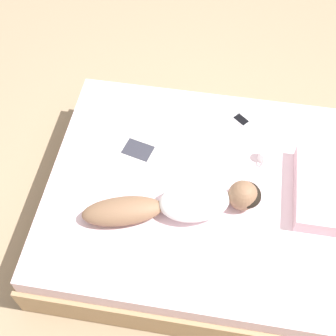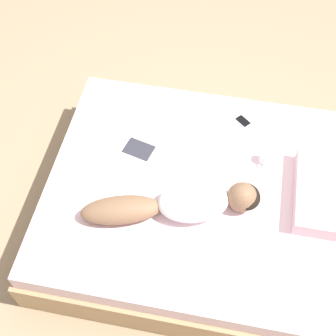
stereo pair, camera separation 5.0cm
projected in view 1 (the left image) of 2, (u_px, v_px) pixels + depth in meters
name	position (u px, v px, depth m)	size (l,w,h in m)	color
ground_plane	(200.00, 217.00, 3.61)	(12.00, 12.00, 0.00)	#9E8466
bed	(201.00, 203.00, 3.43)	(1.83, 2.21, 0.45)	tan
person	(185.00, 203.00, 3.06)	(0.54, 1.19, 0.20)	brown
open_magazine	(144.00, 139.00, 3.47)	(0.52, 0.40, 0.01)	silver
coffee_mug	(264.00, 156.00, 3.34)	(0.12, 0.08, 0.08)	white
cell_phone	(241.00, 120.00, 3.58)	(0.15, 0.15, 0.01)	silver
pillow	(326.00, 190.00, 3.15)	(0.63, 0.42, 0.12)	beige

